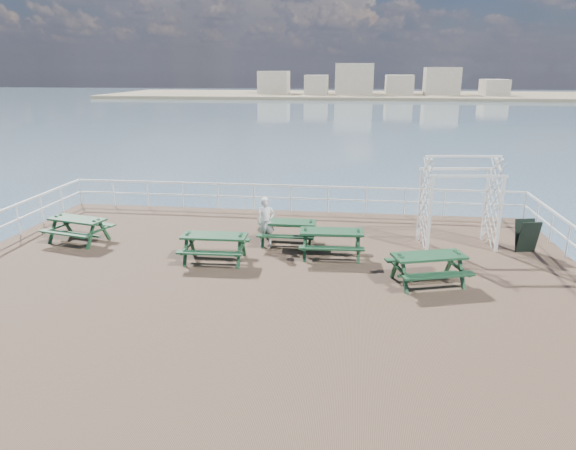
# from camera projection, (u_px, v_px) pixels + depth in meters

# --- Properties ---
(ground) EXTENTS (18.00, 14.00, 0.30)m
(ground) POSITION_uv_depth(u_px,v_px,m) (260.00, 283.00, 13.97)
(ground) COLOR brown
(ground) RESTS_ON ground
(sea_backdrop) EXTENTS (300.00, 300.00, 9.20)m
(sea_backdrop) POSITION_uv_depth(u_px,v_px,m) (393.00, 91.00, 139.75)
(sea_backdrop) COLOR #465E76
(sea_backdrop) RESTS_ON ground
(railing) EXTENTS (17.77, 13.76, 1.10)m
(railing) POSITION_uv_depth(u_px,v_px,m) (272.00, 221.00, 16.12)
(railing) COLOR white
(railing) RESTS_ON ground
(picnic_table_a) EXTENTS (1.93, 1.57, 0.92)m
(picnic_table_a) POSITION_uv_depth(u_px,v_px,m) (215.00, 242.00, 15.04)
(picnic_table_a) COLOR #153A1D
(picnic_table_a) RESTS_ON ground
(picnic_table_b) EXTENTS (1.80, 1.46, 0.87)m
(picnic_table_b) POSITION_uv_depth(u_px,v_px,m) (288.00, 227.00, 16.51)
(picnic_table_b) COLOR #153A1D
(picnic_table_b) RESTS_ON ground
(picnic_table_c) EXTENTS (1.97, 1.62, 0.92)m
(picnic_table_c) POSITION_uv_depth(u_px,v_px,m) (332.00, 238.00, 15.41)
(picnic_table_c) COLOR #153A1D
(picnic_table_c) RESTS_ON ground
(picnic_table_d) EXTENTS (2.14, 1.87, 0.90)m
(picnic_table_d) POSITION_uv_depth(u_px,v_px,m) (78.00, 225.00, 16.74)
(picnic_table_d) COLOR #153A1D
(picnic_table_d) RESTS_ON ground
(picnic_table_e) EXTENTS (2.24, 2.00, 0.91)m
(picnic_table_e) POSITION_uv_depth(u_px,v_px,m) (428.00, 263.00, 13.45)
(picnic_table_e) COLOR #153A1D
(picnic_table_e) RESTS_ON ground
(trellis_arbor) EXTENTS (2.49, 1.54, 2.92)m
(trellis_arbor) POSITION_uv_depth(u_px,v_px,m) (459.00, 206.00, 16.17)
(trellis_arbor) COLOR white
(trellis_arbor) RESTS_ON ground
(sandwich_board) EXTENTS (0.72, 0.60, 1.03)m
(sandwich_board) POSITION_uv_depth(u_px,v_px,m) (527.00, 236.00, 15.82)
(sandwich_board) COLOR black
(sandwich_board) RESTS_ON ground
(person) EXTENTS (0.65, 0.50, 1.59)m
(person) POSITION_uv_depth(u_px,v_px,m) (266.00, 222.00, 16.26)
(person) COLOR white
(person) RESTS_ON ground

